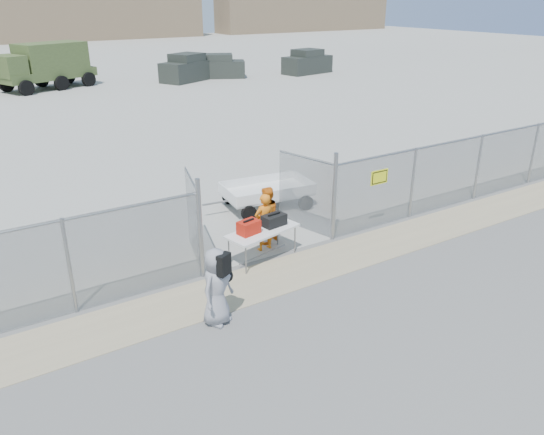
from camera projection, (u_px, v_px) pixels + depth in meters
ground at (317, 289)px, 12.37m from camera, size 160.00×160.00×0.00m
tarmac_inside at (23, 75)px, 45.16m from camera, size 160.00×80.00×0.01m
dirt_strip at (293, 271)px, 13.15m from camera, size 44.00×1.60×0.01m
distant_hills at (14, 9)px, 73.96m from camera, size 140.00×6.00×9.00m
chain_link_fence at (272, 218)px, 13.50m from camera, size 40.00×0.20×2.20m
folding_table at (263, 244)px, 13.63m from camera, size 2.07×1.19×0.83m
orange_bag at (249, 227)px, 13.20m from camera, size 0.60×0.46×0.33m
black_duffel at (274, 220)px, 13.67m from camera, size 0.66×0.44×0.30m
security_worker_left at (264, 222)px, 13.99m from camera, size 0.61×0.42×1.59m
security_worker_right at (266, 216)px, 14.38m from camera, size 0.96×0.86×1.62m
visitor at (217, 287)px, 10.81m from camera, size 0.98×0.86×1.69m
utility_trailer at (267, 194)px, 16.99m from camera, size 3.78×2.22×0.87m
military_truck at (46, 66)px, 37.93m from camera, size 7.14×4.73×3.19m
parked_vehicle_near at (187, 68)px, 41.70m from camera, size 5.00×3.87×2.06m
parked_vehicle_mid at (219, 66)px, 43.35m from camera, size 4.50×3.43×1.85m
parked_vehicle_far at (307, 62)px, 45.68m from camera, size 4.68×2.77×1.98m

